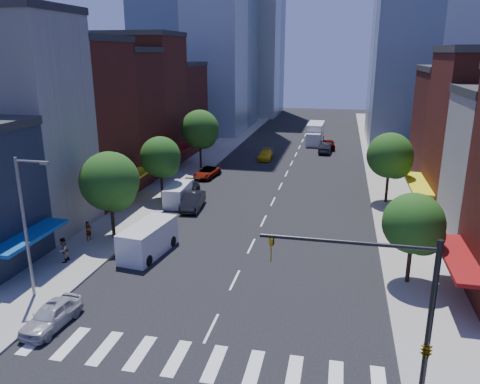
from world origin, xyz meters
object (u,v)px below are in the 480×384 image
(cargo_van_near, at_px, (147,240))
(taxi, at_px, (266,155))
(parked_car_front, at_px, (52,315))
(cargo_van_far, at_px, (178,195))
(parked_car_rear, at_px, (187,189))
(pedestrian_near, at_px, (88,231))
(parked_car_third, at_px, (207,173))
(traffic_car_oncoming, at_px, (325,148))
(pedestrian_far, at_px, (63,250))
(parked_car_second, at_px, (193,201))
(traffic_car_far, at_px, (329,144))
(box_truck, at_px, (315,134))

(cargo_van_near, relative_size, taxi, 1.26)
(parked_car_front, height_order, cargo_van_far, cargo_van_far)
(parked_car_rear, relative_size, pedestrian_near, 3.06)
(parked_car_third, bearing_deg, cargo_van_far, -83.46)
(parked_car_third, bearing_deg, pedestrian_near, -93.30)
(traffic_car_oncoming, xyz_separation_m, pedestrian_far, (-17.24, -44.38, 0.27))
(taxi, bearing_deg, parked_car_second, -99.61)
(parked_car_third, xyz_separation_m, traffic_car_far, (14.30, 21.60, 0.12))
(parked_car_second, distance_m, pedestrian_near, 11.50)
(traffic_car_far, height_order, pedestrian_near, pedestrian_near)
(pedestrian_near, bearing_deg, parked_car_third, 6.80)
(box_truck, relative_size, pedestrian_far, 4.55)
(cargo_van_far, height_order, box_truck, box_truck)
(cargo_van_far, distance_m, taxi, 23.24)
(box_truck, bearing_deg, pedestrian_near, -106.58)
(parked_car_third, distance_m, pedestrian_near, 22.18)
(cargo_van_far, bearing_deg, traffic_car_far, 62.99)
(cargo_van_far, xyz_separation_m, pedestrian_near, (-3.78, -11.10, -0.03))
(pedestrian_near, distance_m, pedestrian_far, 4.24)
(parked_car_rear, height_order, pedestrian_near, pedestrian_near)
(parked_car_second, xyz_separation_m, pedestrian_far, (-5.41, -14.16, 0.26))
(cargo_van_far, xyz_separation_m, taxi, (5.49, 22.58, -0.31))
(parked_car_front, distance_m, parked_car_second, 21.79)
(taxi, height_order, pedestrian_near, pedestrian_near)
(taxi, xyz_separation_m, traffic_car_oncoming, (8.34, 6.49, 0.14))
(parked_car_third, bearing_deg, cargo_van_near, -78.62)
(traffic_car_far, bearing_deg, cargo_van_near, 70.07)
(taxi, height_order, box_truck, box_truck)
(pedestrian_near, bearing_deg, cargo_van_near, -86.62)
(parked_car_second, relative_size, traffic_car_far, 1.10)
(parked_car_front, relative_size, cargo_van_far, 0.88)
(parked_car_second, relative_size, cargo_van_near, 0.85)
(parked_car_rear, height_order, traffic_car_oncoming, traffic_car_oncoming)
(traffic_car_oncoming, relative_size, pedestrian_near, 3.04)
(traffic_car_far, bearing_deg, traffic_car_oncoming, 77.52)
(taxi, xyz_separation_m, pedestrian_far, (-8.90, -37.90, 0.41))
(cargo_van_near, xyz_separation_m, pedestrian_far, (-5.39, -2.87, -0.11))
(box_truck, bearing_deg, cargo_van_far, -106.31)
(parked_car_third, distance_m, pedestrian_far, 26.31)
(parked_car_front, height_order, parked_car_rear, parked_car_rear)
(parked_car_third, height_order, parked_car_rear, parked_car_rear)
(parked_car_second, distance_m, traffic_car_oncoming, 32.46)
(parked_car_third, height_order, cargo_van_far, cargo_van_far)
(traffic_car_oncoming, bearing_deg, cargo_van_far, 68.05)
(parked_car_second, height_order, parked_car_rear, parked_car_second)
(cargo_van_near, height_order, pedestrian_near, cargo_van_near)
(box_truck, bearing_deg, traffic_car_oncoming, -73.76)
(parked_car_front, relative_size, parked_car_second, 0.84)
(parked_car_third, height_order, pedestrian_near, pedestrian_near)
(box_truck, height_order, pedestrian_far, box_truck)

